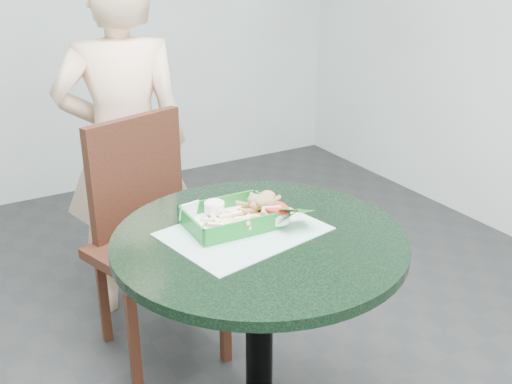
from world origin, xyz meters
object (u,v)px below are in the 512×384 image
dining_chair (149,223)px  food_basket (231,227)px  crab_sandwich (262,211)px  diner_person (125,148)px  sauce_ramekin (214,213)px  cafe_table (259,293)px

dining_chair → food_basket: (0.04, -0.61, 0.23)m
food_basket → crab_sandwich: bearing=-6.6°
food_basket → crab_sandwich: size_ratio=1.97×
diner_person → sauce_ramekin: bearing=101.6°
food_basket → sauce_ramekin: 0.06m
food_basket → dining_chair: bearing=93.5°
dining_chair → crab_sandwich: (0.13, -0.62, 0.27)m
diner_person → crab_sandwich: size_ratio=11.29×
dining_chair → diner_person: diner_person is taller
diner_person → crab_sandwich: diner_person is taller
sauce_ramekin → crab_sandwich: bearing=-22.7°
cafe_table → dining_chair: (-0.08, 0.71, -0.05)m
dining_chair → diner_person: 0.38m
dining_chair → sauce_ramekin: 0.63m
diner_person → sauce_ramekin: size_ratio=25.13×
sauce_ramekin → dining_chair: bearing=90.4°
food_basket → cafe_table: bearing=-68.0°
food_basket → crab_sandwich: (0.10, -0.01, 0.03)m
crab_sandwich → food_basket: bearing=173.4°
cafe_table → sauce_ramekin: 0.27m
diner_person → dining_chair: bearing=97.8°
dining_chair → crab_sandwich: bearing=-95.5°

